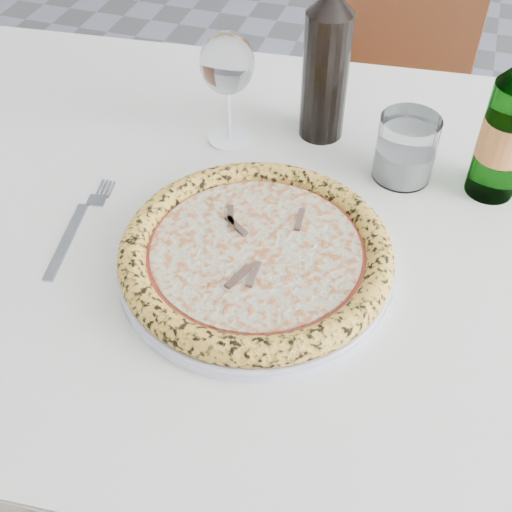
% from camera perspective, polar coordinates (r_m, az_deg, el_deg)
% --- Properties ---
extents(dining_table, '(1.57, 1.02, 0.76)m').
position_cam_1_polar(dining_table, '(0.93, 1.84, -0.35)').
color(dining_table, brown).
rests_on(dining_table, floor).
extents(chair_far, '(0.44, 0.44, 0.93)m').
position_cam_1_polar(chair_far, '(1.65, 11.09, 15.40)').
color(chair_far, brown).
rests_on(chair_far, floor).
extents(plate, '(0.34, 0.34, 0.02)m').
position_cam_1_polar(plate, '(0.80, 0.00, -0.56)').
color(plate, white).
rests_on(plate, dining_table).
extents(pizza, '(0.34, 0.34, 0.03)m').
position_cam_1_polar(pizza, '(0.78, -0.00, 0.33)').
color(pizza, tan).
rests_on(pizza, plate).
extents(fork, '(0.04, 0.20, 0.00)m').
position_cam_1_polar(fork, '(0.89, -15.67, 2.45)').
color(fork, gray).
rests_on(fork, dining_table).
extents(wine_glass, '(0.08, 0.08, 0.17)m').
position_cam_1_polar(wine_glass, '(0.95, -2.58, 16.52)').
color(wine_glass, white).
rests_on(wine_glass, dining_table).
extents(tumbler, '(0.08, 0.08, 0.09)m').
position_cam_1_polar(tumbler, '(0.94, 13.12, 8.99)').
color(tumbler, silver).
rests_on(tumbler, dining_table).
extents(beer_bottle, '(0.07, 0.07, 0.26)m').
position_cam_1_polar(beer_bottle, '(0.91, 21.54, 10.54)').
color(beer_bottle, '#30732D').
rests_on(beer_bottle, dining_table).
extents(wine_bottle, '(0.07, 0.07, 0.28)m').
position_cam_1_polar(wine_bottle, '(0.97, 6.25, 16.63)').
color(wine_bottle, black).
rests_on(wine_bottle, dining_table).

